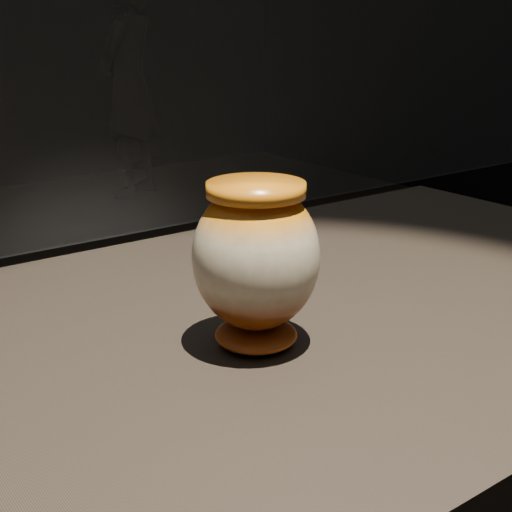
# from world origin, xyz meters

# --- Properties ---
(main_vase) EXTENTS (0.18, 0.18, 0.20)m
(main_vase) POSITION_xyz_m (0.18, -0.06, 1.01)
(main_vase) COLOR #642808
(main_vase) RESTS_ON display_plinth
(visitor) EXTENTS (0.71, 0.66, 1.62)m
(visitor) POSITION_xyz_m (2.13, 4.14, 0.81)
(visitor) COLOR black
(visitor) RESTS_ON ground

